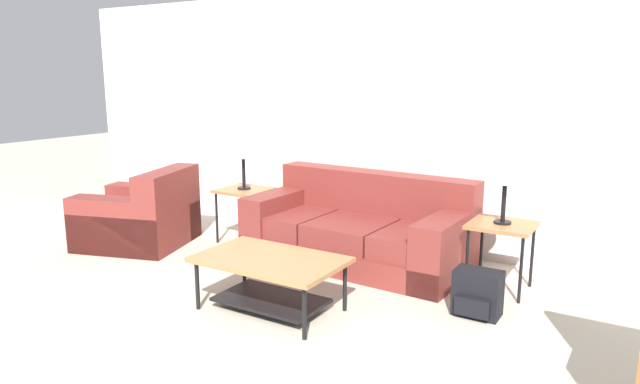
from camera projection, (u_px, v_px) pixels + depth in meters
The scene contains 9 objects.
wall_back at pixel (399, 120), 5.71m from camera, with size 8.82×0.06×2.60m.
couch at pixel (359, 231), 5.39m from camera, with size 2.11×1.06×0.82m.
armchair at pixel (141, 218), 5.92m from camera, with size 1.24×1.20×0.80m.
coffee_table at pixel (271, 271), 4.26m from camera, with size 1.08×0.68×0.42m.
side_table_left at pixel (244, 195), 5.99m from camera, with size 0.50×0.49×0.57m.
side_table_right at pixel (502, 231), 4.63m from camera, with size 0.50×0.49×0.57m.
table_lamp_left at pixel (243, 148), 5.89m from camera, with size 0.28×0.28×0.56m.
table_lamp_right at pixel (506, 171), 4.53m from camera, with size 0.28×0.28×0.56m.
backpack at pixel (477, 294), 4.20m from camera, with size 0.34×0.29×0.34m.
Camera 1 is at (2.32, -1.28, 1.77)m, focal length 32.00 mm.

